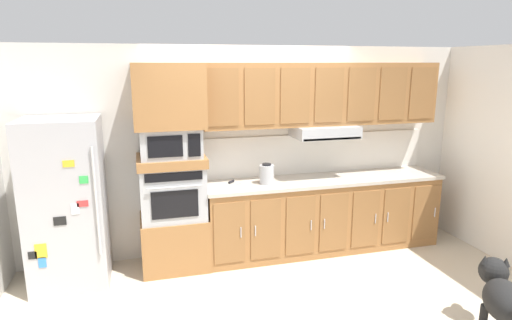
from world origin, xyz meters
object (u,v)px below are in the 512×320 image
Objects in this scene: screwdriver at (232,182)px; built_in_oven at (173,191)px; dog at (501,295)px; refrigerator at (67,203)px; electric_kettle at (267,174)px; microwave at (170,142)px.

built_in_oven is at bearing -173.39° from screwdriver.
dog is at bearing -39.80° from built_in_oven.
refrigerator is 7.33× the size of electric_kettle.
refrigerator is 4.16m from dog.
microwave is 3.82× the size of screwdriver.
refrigerator is at bearing -175.26° from screwdriver.
built_in_oven reaches higher than dog.
built_in_oven is at bearing 179.23° from microwave.
microwave is at bearing 177.49° from electric_kettle.
built_in_oven is 1.09m from electric_kettle.
dog is at bearing -55.02° from electric_kettle.
refrigerator reaches higher than screwdriver.
microwave reaches higher than dog.
microwave is (0.00, -0.00, 0.56)m from built_in_oven.
built_in_oven is 4.15× the size of screwdriver.
built_in_oven reaches higher than screwdriver.
refrigerator is 10.44× the size of screwdriver.
electric_kettle reaches higher than dog.
electric_kettle is 0.28× the size of dog.
microwave reaches higher than built_in_oven.
screwdriver is at bearing 69.32° from dog.
electric_kettle is (1.08, -0.05, 0.13)m from built_in_oven.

